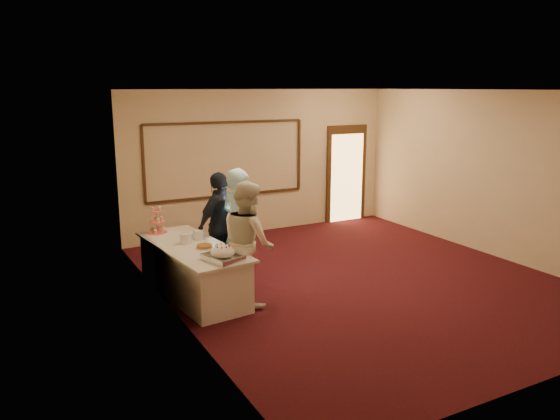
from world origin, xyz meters
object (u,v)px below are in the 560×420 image
object	(u,v)px
buffet_table	(193,270)
woman	(248,242)
man	(239,227)
cupcake_stand	(157,222)
plate_stack_a	(186,238)
plate_stack_b	(199,235)
tart	(204,247)
guest	(221,226)
pavlova_tray	(223,254)

from	to	relation	value
buffet_table	woman	bearing A→B (deg)	-42.66
man	woman	bearing A→B (deg)	146.37
cupcake_stand	buffet_table	bearing A→B (deg)	-74.74
plate_stack_a	woman	distance (m)	1.00
plate_stack_a	plate_stack_b	distance (m)	0.28
woman	plate_stack_b	bearing A→B (deg)	29.15
tart	woman	bearing A→B (deg)	-34.77
guest	pavlova_tray	bearing A→B (deg)	44.20
buffet_table	guest	xyz separation A→B (m)	(0.67, 0.51, 0.48)
plate_stack_b	woman	bearing A→B (deg)	-63.15
man	guest	size ratio (longest dim) A/B	1.06
plate_stack_a	guest	distance (m)	0.80
man	woman	distance (m)	0.69
plate_stack_a	guest	world-z (taller)	guest
buffet_table	cupcake_stand	xyz separation A→B (m)	(-0.26, 0.95, 0.55)
man	woman	size ratio (longest dim) A/B	1.05
buffet_table	tart	xyz separation A→B (m)	(0.11, -0.22, 0.41)
cupcake_stand	man	size ratio (longest dim) A/B	0.26
buffet_table	cupcake_stand	bearing A→B (deg)	105.26
plate_stack_b	woman	distance (m)	0.97
plate_stack_a	tart	distance (m)	0.40
pavlova_tray	plate_stack_a	bearing A→B (deg)	100.29
buffet_table	plate_stack_a	xyz separation A→B (m)	(-0.05, 0.14, 0.46)
buffet_table	plate_stack_a	world-z (taller)	plate_stack_a
woman	guest	xyz separation A→B (m)	(0.03, 1.10, -0.01)
pavlova_tray	cupcake_stand	xyz separation A→B (m)	(-0.40, 1.82, 0.08)
tart	plate_stack_b	bearing A→B (deg)	79.74
plate_stack_a	plate_stack_b	world-z (taller)	plate_stack_a
man	buffet_table	bearing A→B (deg)	74.98
tart	guest	distance (m)	0.93
buffet_table	tart	bearing A→B (deg)	-63.71
plate_stack_b	guest	distance (m)	0.52
pavlova_tray	man	size ratio (longest dim) A/B	0.32
tart	pavlova_tray	bearing A→B (deg)	-87.62
tart	plate_stack_a	bearing A→B (deg)	113.27
cupcake_stand	plate_stack_b	size ratio (longest dim) A/B	2.75
plate_stack_a	plate_stack_b	size ratio (longest dim) A/B	1.08
pavlova_tray	woman	distance (m)	0.58
cupcake_stand	plate_stack_a	xyz separation A→B (m)	(0.21, -0.81, -0.09)
man	guest	distance (m)	0.46
guest	buffet_table	bearing A→B (deg)	12.88
buffet_table	man	world-z (taller)	man
woman	guest	size ratio (longest dim) A/B	1.01
plate_stack_a	tart	bearing A→B (deg)	-66.73
plate_stack_b	man	world-z (taller)	man
man	plate_stack_a	bearing A→B (deg)	64.98
guest	woman	bearing A→B (deg)	63.84
plate_stack_b	plate_stack_a	bearing A→B (deg)	-150.97
pavlova_tray	plate_stack_a	size ratio (longest dim) A/B	3.18
cupcake_stand	guest	world-z (taller)	guest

